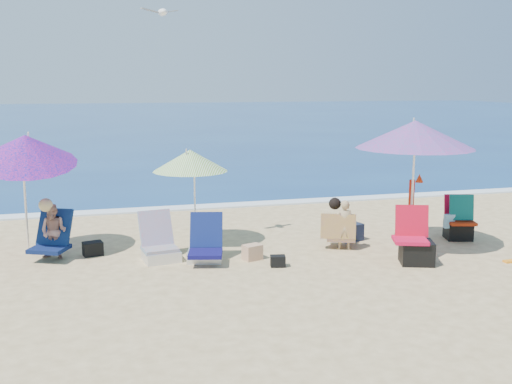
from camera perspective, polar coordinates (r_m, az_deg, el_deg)
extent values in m
plane|color=#D8BC84|center=(9.23, 3.44, -7.74)|extent=(120.00, 120.00, 0.00)
cube|color=navy|center=(53.47, -12.07, 7.10)|extent=(120.00, 80.00, 0.12)
cube|color=white|center=(14.00, -3.16, -1.34)|extent=(120.00, 0.50, 0.04)
cylinder|color=white|center=(10.33, 15.00, -0.04)|extent=(0.05, 0.05, 2.12)
cone|color=#E51E88|center=(10.37, 15.24, 5.44)|extent=(2.64, 2.64, 0.48)
cylinder|color=silver|center=(10.53, 15.14, 6.67)|extent=(0.04, 0.04, 0.13)
cylinder|color=white|center=(10.63, -5.99, -0.83)|extent=(0.04, 0.04, 1.62)
cone|color=#54A519|center=(10.41, -6.44, 3.07)|extent=(1.74, 1.74, 0.38)
cylinder|color=silver|center=(10.29, -6.81, 3.93)|extent=(0.03, 0.03, 0.10)
cylinder|color=white|center=(10.63, -21.57, -0.76)|extent=(0.11, 0.49, 1.85)
cone|color=#C41C80|center=(10.33, -21.55, 3.95)|extent=(1.88, 1.94, 0.86)
cylinder|color=white|center=(10.33, -21.32, 5.14)|extent=(0.04, 0.07, 0.13)
cylinder|color=#B8200D|center=(10.91, 14.84, -1.96)|extent=(0.12, 0.12, 1.20)
cone|color=red|center=(10.71, 15.64, 1.31)|extent=(0.17, 0.17, 0.15)
cube|color=#0F0D49|center=(9.50, -4.96, -6.01)|extent=(0.64, 0.59, 0.06)
cube|color=#0D194B|center=(9.82, -4.87, -3.70)|extent=(0.60, 0.43, 0.57)
cube|color=silver|center=(9.78, -5.01, -6.19)|extent=(0.66, 0.62, 0.17)
cube|color=#D06C49|center=(9.85, -9.37, -5.50)|extent=(0.61, 0.55, 0.07)
cube|color=#C6464A|center=(10.03, -9.76, -3.47)|extent=(0.59, 0.39, 0.58)
cube|color=silver|center=(9.86, -9.22, -6.13)|extent=(0.64, 0.58, 0.17)
cube|color=red|center=(9.79, 14.80, -4.57)|extent=(0.66, 0.62, 0.06)
cube|color=red|center=(9.97, 14.95, -2.74)|extent=(0.55, 0.31, 0.53)
cube|color=black|center=(9.90, 15.39, -5.69)|extent=(0.63, 0.60, 0.38)
cube|color=#9F250B|center=(11.51, 19.36, -2.80)|extent=(0.57, 0.54, 0.05)
cube|color=#BA0D2F|center=(11.71, 19.02, -1.37)|extent=(0.49, 0.26, 0.48)
cube|color=black|center=(11.68, 19.11, -3.54)|extent=(0.55, 0.52, 0.34)
cube|color=#097357|center=(11.47, 19.40, -1.42)|extent=(0.45, 0.26, 0.48)
cube|color=#81BDCF|center=(11.42, 18.32, -2.72)|extent=(0.19, 0.10, 0.26)
imported|color=tan|center=(10.41, 8.59, -3.19)|extent=(0.38, 0.32, 0.89)
cube|color=#371070|center=(10.59, 8.27, -4.44)|extent=(0.62, 0.59, 0.06)
cube|color=#390E66|center=(10.42, 8.01, -3.33)|extent=(0.65, 0.43, 0.45)
sphere|color=black|center=(10.49, 7.70, -1.13)|extent=(0.22, 0.22, 0.22)
imported|color=tan|center=(10.32, -19.12, -3.66)|extent=(0.56, 0.51, 0.93)
cube|color=#0B173F|center=(10.29, -19.51, -5.24)|extent=(0.72, 0.69, 0.07)
cube|color=#0E234E|center=(10.45, -19.02, -3.24)|extent=(0.65, 0.53, 0.60)
sphere|color=tan|center=(10.21, -19.82, -1.20)|extent=(0.23, 0.23, 0.23)
cube|color=black|center=(10.40, -15.62, -5.34)|extent=(0.36, 0.30, 0.23)
cube|color=tan|center=(9.78, -0.35, -5.89)|extent=(0.35, 0.30, 0.25)
cube|color=#171F34|center=(11.10, 9.13, -3.86)|extent=(0.50, 0.42, 0.32)
cube|color=black|center=(9.43, 2.15, -6.75)|extent=(0.26, 0.21, 0.18)
cube|color=orange|center=(10.54, 23.62, -6.20)|extent=(0.25, 0.12, 0.03)
ellipsoid|color=white|center=(10.31, -9.09, 16.91)|extent=(0.24, 0.34, 0.12)
cube|color=gray|center=(10.22, -10.30, 17.03)|extent=(0.32, 0.18, 0.07)
cube|color=#95989D|center=(10.35, -8.49, 17.00)|extent=(0.32, 0.18, 0.07)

